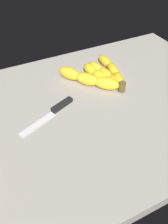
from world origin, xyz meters
The scene contains 3 objects.
ground_plane centered at (0.00, 0.00, -1.60)cm, with size 97.60×60.44×3.20cm, color gray.
banana_bunch centered at (-11.36, -10.46, 1.66)cm, with size 19.32×19.69×3.74cm.
butter_knife centered at (7.47, -2.37, 0.47)cm, with size 17.10×8.09×1.20cm.
Camera 1 is at (20.20, 42.53, 42.96)cm, focal length 37.49 mm.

